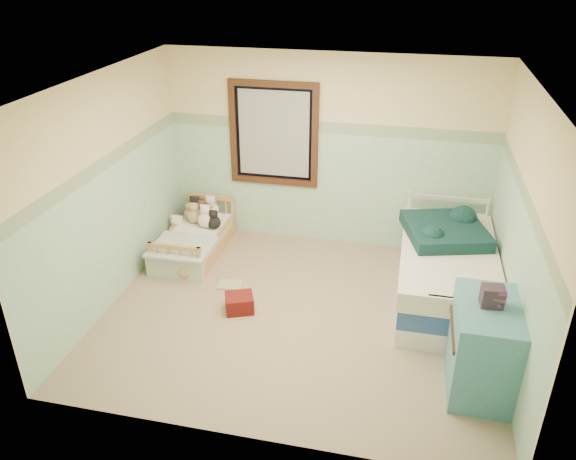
% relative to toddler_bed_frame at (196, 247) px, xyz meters
% --- Properties ---
extents(floor, '(4.20, 3.60, 0.02)m').
position_rel_toddler_bed_frame_xyz_m(floor, '(1.59, -1.05, -0.10)').
color(floor, '#897658').
rests_on(floor, ground).
extents(ceiling, '(4.20, 3.60, 0.02)m').
position_rel_toddler_bed_frame_xyz_m(ceiling, '(1.59, -1.05, 2.42)').
color(ceiling, silver).
rests_on(ceiling, wall_back).
extents(wall_back, '(4.20, 0.04, 2.50)m').
position_rel_toddler_bed_frame_xyz_m(wall_back, '(1.59, 0.75, 1.16)').
color(wall_back, beige).
rests_on(wall_back, floor).
extents(wall_front, '(4.20, 0.04, 2.50)m').
position_rel_toddler_bed_frame_xyz_m(wall_front, '(1.59, -2.85, 1.16)').
color(wall_front, beige).
rests_on(wall_front, floor).
extents(wall_left, '(0.04, 3.60, 2.50)m').
position_rel_toddler_bed_frame_xyz_m(wall_left, '(-0.51, -1.05, 1.16)').
color(wall_left, beige).
rests_on(wall_left, floor).
extents(wall_right, '(0.04, 3.60, 2.50)m').
position_rel_toddler_bed_frame_xyz_m(wall_right, '(3.69, -1.05, 1.16)').
color(wall_right, beige).
rests_on(wall_right, floor).
extents(wainscot_mint, '(4.20, 0.01, 1.50)m').
position_rel_toddler_bed_frame_xyz_m(wainscot_mint, '(1.59, 0.74, 0.66)').
color(wainscot_mint, '#84BE96').
rests_on(wainscot_mint, floor).
extents(border_strip, '(4.20, 0.01, 0.15)m').
position_rel_toddler_bed_frame_xyz_m(border_strip, '(1.59, 0.74, 1.49)').
color(border_strip, '#497354').
rests_on(border_strip, wall_back).
extents(window_frame, '(1.16, 0.06, 1.36)m').
position_rel_toddler_bed_frame_xyz_m(window_frame, '(0.89, 0.71, 1.36)').
color(window_frame, black).
rests_on(window_frame, wall_back).
extents(window_blinds, '(0.92, 0.01, 1.12)m').
position_rel_toddler_bed_frame_xyz_m(window_blinds, '(0.89, 0.72, 1.36)').
color(window_blinds, '#B7B7B0').
rests_on(window_blinds, window_frame).
extents(toddler_bed_frame, '(0.67, 1.35, 0.17)m').
position_rel_toddler_bed_frame_xyz_m(toddler_bed_frame, '(0.00, 0.00, 0.00)').
color(toddler_bed_frame, '#BE8D46').
rests_on(toddler_bed_frame, floor).
extents(toddler_mattress, '(0.62, 1.29, 0.12)m').
position_rel_toddler_bed_frame_xyz_m(toddler_mattress, '(0.00, 0.00, 0.15)').
color(toddler_mattress, white).
rests_on(toddler_mattress, toddler_bed_frame).
extents(patchwork_quilt, '(0.73, 0.67, 0.03)m').
position_rel_toddler_bed_frame_xyz_m(patchwork_quilt, '(0.00, -0.42, 0.22)').
color(patchwork_quilt, '#8CB0D3').
rests_on(patchwork_quilt, toddler_mattress).
extents(plush_bed_brown, '(0.20, 0.20, 0.20)m').
position_rel_toddler_bed_frame_xyz_m(plush_bed_brown, '(-0.15, 0.50, 0.30)').
color(plush_bed_brown, brown).
rests_on(plush_bed_brown, toddler_mattress).
extents(plush_bed_white, '(0.21, 0.21, 0.21)m').
position_rel_toddler_bed_frame_xyz_m(plush_bed_white, '(0.05, 0.50, 0.31)').
color(plush_bed_white, silver).
rests_on(plush_bed_white, toddler_mattress).
extents(plush_bed_tan, '(0.19, 0.19, 0.19)m').
position_rel_toddler_bed_frame_xyz_m(plush_bed_tan, '(-0.10, 0.28, 0.30)').
color(plush_bed_tan, tan).
rests_on(plush_bed_tan, toddler_mattress).
extents(plush_bed_dark, '(0.18, 0.18, 0.18)m').
position_rel_toddler_bed_frame_xyz_m(plush_bed_dark, '(0.13, 0.28, 0.30)').
color(plush_bed_dark, black).
rests_on(plush_bed_dark, toddler_mattress).
extents(plush_floor_cream, '(0.26, 0.26, 0.26)m').
position_rel_toddler_bed_frame_xyz_m(plush_floor_cream, '(-0.35, 0.25, 0.04)').
color(plush_floor_cream, '#FAE9CB').
rests_on(plush_floor_cream, floor).
extents(plush_floor_tan, '(0.22, 0.22, 0.22)m').
position_rel_toddler_bed_frame_xyz_m(plush_floor_tan, '(0.12, -0.63, 0.02)').
color(plush_floor_tan, tan).
rests_on(plush_floor_tan, floor).
extents(twin_bed_frame, '(0.99, 1.97, 0.22)m').
position_rel_toddler_bed_frame_xyz_m(twin_bed_frame, '(3.14, -0.43, 0.02)').
color(twin_bed_frame, silver).
rests_on(twin_bed_frame, floor).
extents(twin_boxspring, '(0.99, 1.97, 0.22)m').
position_rel_toddler_bed_frame_xyz_m(twin_boxspring, '(3.14, -0.43, 0.24)').
color(twin_boxspring, navy).
rests_on(twin_boxspring, twin_bed_frame).
extents(twin_mattress, '(1.03, 2.01, 0.22)m').
position_rel_toddler_bed_frame_xyz_m(twin_mattress, '(3.14, -0.43, 0.46)').
color(twin_mattress, white).
rests_on(twin_mattress, twin_boxspring).
extents(teal_blanket, '(1.05, 1.08, 0.14)m').
position_rel_toddler_bed_frame_xyz_m(teal_blanket, '(3.09, -0.13, 0.64)').
color(teal_blanket, black).
rests_on(teal_blanket, twin_mattress).
extents(dresser, '(0.54, 0.86, 0.86)m').
position_rel_toddler_bed_frame_xyz_m(dresser, '(3.41, -1.79, 0.35)').
color(dresser, teal).
rests_on(dresser, floor).
extents(book_stack, '(0.20, 0.16, 0.19)m').
position_rel_toddler_bed_frame_xyz_m(book_stack, '(3.41, -1.77, 0.87)').
color(book_stack, '#3F2026').
rests_on(book_stack, dresser).
extents(red_pillow, '(0.38, 0.36, 0.19)m').
position_rel_toddler_bed_frame_xyz_m(red_pillow, '(0.95, -1.13, 0.01)').
color(red_pillow, '#910A03').
rests_on(red_pillow, floor).
extents(floor_book, '(0.30, 0.24, 0.03)m').
position_rel_toddler_bed_frame_xyz_m(floor_book, '(0.69, -0.68, -0.07)').
color(floor_book, yellow).
rests_on(floor_book, floor).
extents(extra_plush_0, '(0.21, 0.21, 0.21)m').
position_rel_toddler_bed_frame_xyz_m(extra_plush_0, '(-0.15, 0.43, 0.31)').
color(extra_plush_0, black).
rests_on(extra_plush_0, toddler_mattress).
extents(extra_plush_1, '(0.22, 0.22, 0.22)m').
position_rel_toddler_bed_frame_xyz_m(extra_plush_1, '(0.10, 0.19, 0.32)').
color(extra_plush_1, '#FAE9CB').
rests_on(extra_plush_1, toddler_mattress).
extents(extra_plush_2, '(0.15, 0.15, 0.15)m').
position_rel_toddler_bed_frame_xyz_m(extra_plush_2, '(-0.20, 0.38, 0.28)').
color(extra_plush_2, tan).
rests_on(extra_plush_2, toddler_mattress).
extents(extra_plush_3, '(0.18, 0.18, 0.18)m').
position_rel_toddler_bed_frame_xyz_m(extra_plush_3, '(-0.03, 0.41, 0.30)').
color(extra_plush_3, brown).
rests_on(extra_plush_3, toddler_mattress).
extents(extra_plush_4, '(0.18, 0.18, 0.18)m').
position_rel_toddler_bed_frame_xyz_m(extra_plush_4, '(0.19, 0.28, 0.30)').
color(extra_plush_4, '#FAE9CB').
rests_on(extra_plush_4, toddler_mattress).
extents(extra_plush_5, '(0.18, 0.18, 0.18)m').
position_rel_toddler_bed_frame_xyz_m(extra_plush_5, '(0.21, 0.17, 0.30)').
color(extra_plush_5, black).
rests_on(extra_plush_5, toddler_mattress).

